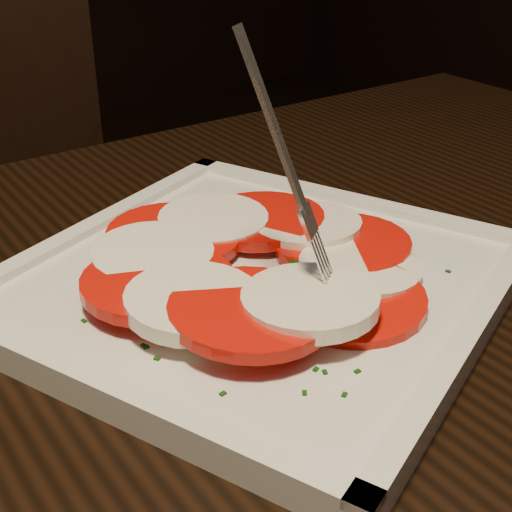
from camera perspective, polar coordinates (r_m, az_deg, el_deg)
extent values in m
cube|color=black|center=(0.45, 1.01, -9.49)|extent=(1.21, 0.81, 0.04)
cylinder|color=black|center=(1.17, 12.64, -6.07)|extent=(0.06, 0.06, 0.71)
cylinder|color=black|center=(1.21, -8.89, -13.21)|extent=(0.04, 0.04, 0.41)
cylinder|color=black|center=(1.50, -11.91, -4.47)|extent=(0.04, 0.04, 0.41)
cube|color=silver|center=(0.48, 0.00, -2.35)|extent=(0.39, 0.39, 0.01)
cylinder|color=red|center=(0.45, 7.44, -3.50)|extent=(0.10, 0.10, 0.02)
cylinder|color=white|center=(0.48, 8.28, -1.11)|extent=(0.08, 0.08, 0.01)
cylinder|color=red|center=(0.51, 6.93, 0.84)|extent=(0.10, 0.10, 0.01)
cylinder|color=white|center=(0.53, 4.05, 2.38)|extent=(0.08, 0.08, 0.01)
cylinder|color=red|center=(0.54, 0.35, 2.92)|extent=(0.10, 0.10, 0.01)
cylinder|color=white|center=(0.53, -3.43, 2.77)|extent=(0.08, 0.08, 0.01)
cylinder|color=red|center=(0.51, -6.53, 1.61)|extent=(0.10, 0.10, 0.01)
cylinder|color=white|center=(0.48, -8.24, 0.02)|extent=(0.08, 0.08, 0.01)
cylinder|color=red|center=(0.45, -7.84, -2.07)|extent=(0.10, 0.10, 0.01)
cylinder|color=white|center=(0.42, -5.06, -3.64)|extent=(0.08, 0.08, 0.01)
cylinder|color=red|center=(0.41, -0.45, -4.43)|extent=(0.10, 0.10, 0.01)
cylinder|color=white|center=(0.42, 4.34, -3.60)|extent=(0.08, 0.08, 0.01)
cube|color=#13580F|center=(0.43, -6.49, -3.54)|extent=(0.04, 0.02, 0.00)
cube|color=#13580F|center=(0.43, -0.27, -3.31)|extent=(0.04, 0.02, 0.01)
cube|color=#13580F|center=(0.42, 6.50, -4.66)|extent=(0.03, 0.03, 0.01)
cube|color=#13580F|center=(0.46, 4.38, -1.33)|extent=(0.02, 0.04, 0.01)
cube|color=#13580F|center=(0.51, 1.33, 1.76)|extent=(0.04, 0.03, 0.00)
cube|color=#13580F|center=(0.45, -4.32, -2.55)|extent=(0.02, 0.05, 0.00)
cube|color=#13580F|center=(0.51, 4.35, 1.73)|extent=(0.04, 0.03, 0.00)
cube|color=#13580F|center=(0.51, -2.90, 1.51)|extent=(0.04, 0.03, 0.00)
cube|color=#0E3C0A|center=(0.57, -4.15, 3.54)|extent=(0.00, 0.00, 0.00)
cube|color=#0E3C0A|center=(0.38, 7.09, -10.96)|extent=(0.00, 0.00, 0.00)
cube|color=#0E3C0A|center=(0.51, -11.74, -0.05)|extent=(0.00, 0.00, 0.00)
cube|color=#0E3C0A|center=(0.40, -7.94, -8.13)|extent=(0.00, 0.00, 0.00)
cube|color=#0E3C0A|center=(0.39, 8.11, -9.12)|extent=(0.00, 0.00, 0.00)
cube|color=#0E3C0A|center=(0.51, 12.25, -0.16)|extent=(0.00, 0.00, 0.00)
cube|color=#0E3C0A|center=(0.52, -9.07, 0.82)|extent=(0.00, 0.00, 0.00)
cube|color=#0E3C0A|center=(0.38, -2.67, -10.94)|extent=(0.00, 0.00, 0.00)
cube|color=#0E3C0A|center=(0.39, 4.81, -9.03)|extent=(0.00, 0.00, 0.00)
cube|color=#0E3C0A|center=(0.44, -10.41, -4.73)|extent=(0.00, 0.00, 0.00)
cube|color=#0E3C0A|center=(0.49, -12.11, -1.43)|extent=(0.00, 0.00, 0.00)
cube|color=#0E3C0A|center=(0.50, 15.12, -1.20)|extent=(0.00, 0.00, 0.00)
cube|color=#0E3C0A|center=(0.44, -13.60, -5.07)|extent=(0.00, 0.00, 0.00)
cube|color=#0E3C0A|center=(0.39, 5.52, -9.23)|extent=(0.00, 0.00, 0.00)
cube|color=#0E3C0A|center=(0.55, -9.51, 2.46)|extent=(0.00, 0.00, 0.00)
cube|color=#0E3C0A|center=(0.56, 10.67, 2.65)|extent=(0.00, 0.00, 0.00)
cube|color=#0E3C0A|center=(0.58, 1.59, 3.92)|extent=(0.00, 0.00, 0.00)
cube|color=#0E3C0A|center=(0.41, -8.79, -7.22)|extent=(0.00, 0.00, 0.00)
cube|color=#0E3C0A|center=(0.42, -8.96, -7.09)|extent=(0.00, 0.00, 0.00)
cube|color=#0E3C0A|center=(0.38, 3.90, -10.87)|extent=(0.00, 0.00, 0.00)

